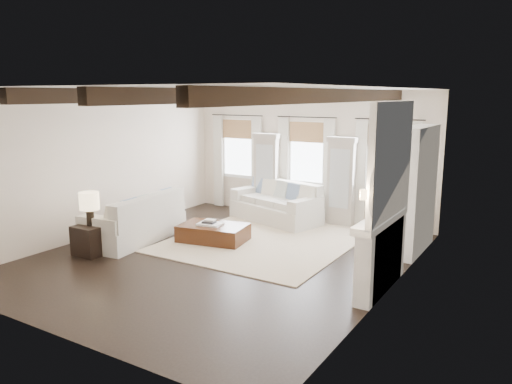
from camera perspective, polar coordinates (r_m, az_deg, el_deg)
The scene contains 15 objects.
ground at distance 9.77m, azimuth -3.90°, elevation -7.42°, with size 7.50×7.50×0.00m, color black.
room_shell at distance 9.70m, azimuth 2.65°, elevation 3.92°, with size 6.54×7.54×3.22m.
area_rug at distance 11.00m, azimuth 1.64°, elevation -5.21°, with size 3.62×4.59×0.02m, color beige.
sofa_back at distance 12.36m, azimuth 2.47°, elevation -1.52°, with size 2.49×1.63×0.98m.
sofa_left at distance 11.01m, azimuth -13.40°, elevation -3.35°, with size 1.30×2.45×1.01m.
ottoman at distance 10.73m, azimuth -4.90°, elevation -4.70°, with size 1.40×0.88×0.37m, color black.
tray at distance 10.68m, azimuth -5.27°, elevation -3.65°, with size 0.50×0.38×0.04m, color white.
book_lower at distance 10.67m, azimuth -5.38°, elevation -3.44°, with size 0.26×0.20×0.04m, color #262628.
book_upper at distance 10.69m, azimuth -5.28°, elevation -3.22°, with size 0.22×0.17×0.03m, color beige.
side_table_front at distance 10.36m, azimuth -18.26°, elevation -5.20°, with size 0.58×0.58×0.58m, color black.
lamp_front at distance 10.18m, azimuth -18.51°, elevation -1.19°, with size 0.38×0.38×0.66m.
side_table_back at distance 13.24m, azimuth 0.85°, elevation -0.94°, with size 0.45×0.45×0.67m, color black.
lamp_back at distance 13.10m, azimuth 0.86°, elevation 2.51°, with size 0.40×0.40×0.69m.
candlestick_near at distance 8.15m, azimuth 11.90°, elevation -9.15°, with size 0.15×0.15×0.75m.
candlestick_far at distance 8.55m, azimuth 12.93°, elevation -8.29°, with size 0.15×0.15×0.73m.
Camera 1 is at (5.40, -7.53, 3.11)m, focal length 35.00 mm.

